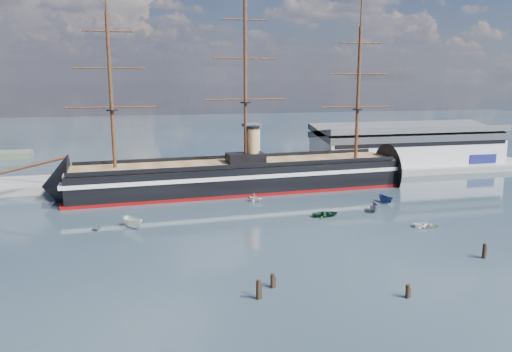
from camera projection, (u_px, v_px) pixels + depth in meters
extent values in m
plane|color=black|center=(271.00, 209.00, 117.28)|extent=(600.00, 600.00, 0.00)
cube|color=slate|center=(272.00, 177.00, 153.89)|extent=(180.00, 18.00, 2.00)
cube|color=#B7BABC|center=(407.00, 148.00, 167.22)|extent=(62.00, 20.00, 10.00)
cube|color=#3F4247|center=(408.00, 131.00, 166.12)|extent=(63.00, 21.00, 2.00)
cube|color=silver|center=(252.00, 150.00, 147.68)|extent=(4.00, 4.00, 14.00)
cube|color=#3F4247|center=(252.00, 125.00, 146.21)|extent=(5.00, 5.00, 1.00)
cube|color=black|center=(238.00, 176.00, 134.74)|extent=(88.76, 20.92, 7.00)
cube|color=silver|center=(238.00, 172.00, 134.51)|extent=(90.77, 21.27, 1.00)
cube|color=#6E0709|center=(239.00, 189.00, 135.46)|extent=(90.77, 21.23, 0.90)
cone|color=black|center=(56.00, 186.00, 124.26)|extent=(14.86, 16.44, 15.68)
cone|color=black|center=(395.00, 170.00, 145.34)|extent=(11.86, 16.27, 15.68)
cube|color=brown|center=(238.00, 163.00, 134.04)|extent=(88.69, 19.64, 0.40)
cube|color=black|center=(246.00, 158.00, 134.22)|extent=(10.32, 6.55, 2.50)
cylinder|color=#B1834F|center=(253.00, 145.00, 133.99)|extent=(3.20, 3.20, 9.00)
cylinder|color=#381E0F|center=(30.00, 166.00, 121.98)|extent=(17.76, 1.70, 4.43)
cylinder|color=#381E0F|center=(111.00, 92.00, 123.02)|extent=(0.90, 0.90, 38.00)
cylinder|color=#381E0F|center=(245.00, 83.00, 130.34)|extent=(0.90, 0.90, 42.00)
cylinder|color=#381E0F|center=(358.00, 94.00, 138.18)|extent=(0.90, 0.90, 36.00)
imported|color=white|center=(133.00, 228.00, 102.19)|extent=(7.46, 6.00, 2.86)
imported|color=#11341E|center=(326.00, 216.00, 110.75)|extent=(1.50, 3.68, 1.71)
imported|color=slate|center=(374.00, 211.00, 114.73)|extent=(5.93, 3.81, 2.23)
imported|color=silver|center=(255.00, 201.00, 123.86)|extent=(5.79, 6.48, 2.24)
imported|color=beige|center=(426.00, 228.00, 102.43)|extent=(2.46, 3.39, 1.47)
imported|color=navy|center=(386.00, 203.00, 122.67)|extent=(5.86, 3.17, 2.22)
imported|color=slate|center=(96.00, 230.00, 100.59)|extent=(3.66, 3.76, 1.34)
cylinder|color=black|center=(258.00, 299.00, 69.55)|extent=(0.64, 0.64, 3.55)
cylinder|color=black|center=(407.00, 298.00, 69.95)|extent=(0.64, 0.64, 2.67)
cylinder|color=black|center=(484.00, 258.00, 85.18)|extent=(0.64, 0.64, 3.31)
cylinder|color=black|center=(272.00, 288.00, 73.33)|extent=(0.64, 0.64, 2.88)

